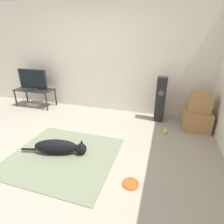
% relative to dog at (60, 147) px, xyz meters
% --- Properties ---
extents(ground_plane, '(12.00, 12.00, 0.00)m').
position_rel_dog_xyz_m(ground_plane, '(-0.09, -0.02, -0.13)').
color(ground_plane, '#9E9384').
extents(wall_back, '(8.00, 0.06, 2.55)m').
position_rel_dog_xyz_m(wall_back, '(-0.09, 2.08, 1.15)').
color(wall_back, silver).
rests_on(wall_back, ground_plane).
extents(area_rug, '(1.61, 1.46, 0.01)m').
position_rel_dog_xyz_m(area_rug, '(0.08, -0.03, -0.12)').
color(area_rug, slate).
rests_on(area_rug, ground_plane).
extents(dog, '(1.03, 0.37, 0.24)m').
position_rel_dog_xyz_m(dog, '(0.00, 0.00, 0.00)').
color(dog, black).
rests_on(dog, area_rug).
extents(frisbee, '(0.21, 0.21, 0.03)m').
position_rel_dog_xyz_m(frisbee, '(1.21, -0.30, -0.11)').
color(frisbee, '#DB511E').
rests_on(frisbee, ground_plane).
extents(cardboard_box_lower, '(0.51, 0.45, 0.40)m').
position_rel_dog_xyz_m(cardboard_box_lower, '(2.16, 1.54, 0.07)').
color(cardboard_box_lower, '#A87A4C').
rests_on(cardboard_box_lower, ground_plane).
extents(cardboard_box_upper, '(0.39, 0.34, 0.37)m').
position_rel_dog_xyz_m(cardboard_box_upper, '(2.16, 1.55, 0.45)').
color(cardboard_box_upper, '#A87A4C').
rests_on(cardboard_box_upper, cardboard_box_lower).
extents(floor_speaker, '(0.21, 0.21, 0.98)m').
position_rel_dog_xyz_m(floor_speaker, '(1.42, 1.75, 0.36)').
color(floor_speaker, black).
rests_on(floor_speaker, ground_plane).
extents(tv_stand, '(1.03, 0.46, 0.47)m').
position_rel_dog_xyz_m(tv_stand, '(-1.82, 1.71, 0.28)').
color(tv_stand, black).
rests_on(tv_stand, ground_plane).
extents(tv, '(0.82, 0.20, 0.52)m').
position_rel_dog_xyz_m(tv, '(-1.82, 1.71, 0.60)').
color(tv, '#232326').
rests_on(tv, tv_stand).
extents(tennis_ball_by_boxes, '(0.07, 0.07, 0.07)m').
position_rel_dog_xyz_m(tennis_ball_by_boxes, '(1.58, 1.14, -0.09)').
color(tennis_ball_by_boxes, '#C6E033').
rests_on(tennis_ball_by_boxes, ground_plane).
extents(tennis_ball_near_speaker, '(0.07, 0.07, 0.07)m').
position_rel_dog_xyz_m(tennis_ball_near_speaker, '(1.60, 1.23, -0.09)').
color(tennis_ball_near_speaker, '#C6E033').
rests_on(tennis_ball_near_speaker, ground_plane).
extents(game_console, '(0.35, 0.23, 0.08)m').
position_rel_dog_xyz_m(game_console, '(-1.90, 1.73, -0.09)').
color(game_console, '#B7B7BC').
rests_on(game_console, ground_plane).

